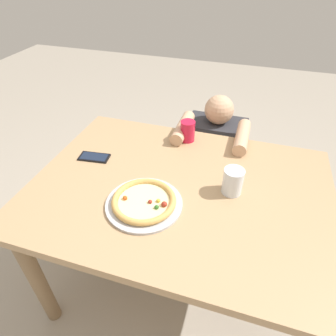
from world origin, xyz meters
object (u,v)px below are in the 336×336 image
(drink_cup_colored, at_px, (188,131))
(water_cup_clear, at_px, (233,181))
(pizza_near, at_px, (144,202))
(cell_phone, at_px, (94,157))
(diner_seated, at_px, (213,163))

(drink_cup_colored, bearing_deg, water_cup_clear, -50.61)
(pizza_near, height_order, cell_phone, pizza_near)
(water_cup_clear, height_order, diner_seated, diner_seated)
(pizza_near, height_order, drink_cup_colored, drink_cup_colored)
(pizza_near, distance_m, drink_cup_colored, 0.53)
(pizza_near, height_order, water_cup_clear, water_cup_clear)
(water_cup_clear, xyz_separation_m, diner_seated, (-0.16, 0.63, -0.40))
(drink_cup_colored, height_order, water_cup_clear, water_cup_clear)
(diner_seated, bearing_deg, drink_cup_colored, -113.18)
(cell_phone, distance_m, diner_seated, 0.86)
(drink_cup_colored, xyz_separation_m, diner_seated, (0.12, 0.28, -0.40))
(pizza_near, distance_m, water_cup_clear, 0.38)
(pizza_near, xyz_separation_m, diner_seated, (0.17, 0.81, -0.36))
(cell_phone, xyz_separation_m, diner_seated, (0.52, 0.58, -0.34))
(pizza_near, height_order, diner_seated, diner_seated)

